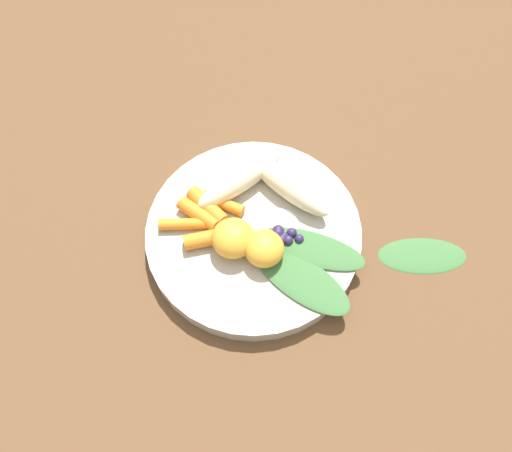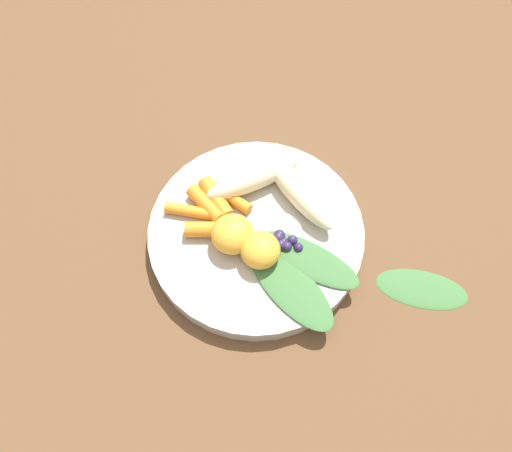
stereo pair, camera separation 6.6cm
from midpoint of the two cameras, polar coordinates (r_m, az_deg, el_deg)
name	(u,v)px [view 2 (the right image)]	position (r m, az deg, el deg)	size (l,w,h in m)	color
ground_plane	(256,238)	(0.69, 2.73, -1.57)	(2.40, 2.40, 0.00)	brown
bowl	(256,234)	(0.68, 2.77, -1.13)	(0.27, 0.27, 0.02)	#B2AD9E
banana_peeled_left	(253,178)	(0.69, 2.45, 4.83)	(0.13, 0.03, 0.03)	beige
banana_peeled_right	(299,193)	(0.68, 7.33, 3.27)	(0.13, 0.03, 0.03)	beige
orange_segment_near	(260,250)	(0.64, 3.42, -2.84)	(0.05, 0.05, 0.04)	#F4A833
orange_segment_far	(232,234)	(0.64, 0.41, -1.13)	(0.05, 0.05, 0.04)	#F4A833
carrot_front	(232,198)	(0.68, 0.16, 2.74)	(0.01, 0.01, 0.06)	orange
carrot_mid_left	(216,198)	(0.68, -1.51, 2.69)	(0.02, 0.02, 0.06)	orange
carrot_mid_right	(206,204)	(0.68, -2.57, 2.07)	(0.02, 0.02, 0.06)	orange
carrot_rear	(191,211)	(0.67, -4.18, 1.30)	(0.01, 0.01, 0.06)	orange
carrot_small	(209,229)	(0.66, -2.11, -0.64)	(0.02, 0.02, 0.06)	orange
blueberry_pile	(284,242)	(0.66, 5.89, -1.93)	(0.04, 0.03, 0.01)	#2D234C
coconut_shred_patch	(283,230)	(0.67, 5.71, -0.67)	(0.05, 0.05, 0.00)	white
kale_leaf_left	(291,287)	(0.64, 6.71, -6.77)	(0.13, 0.05, 0.01)	#3D7038
kale_leaf_right	(308,259)	(0.65, 8.41, -3.79)	(0.13, 0.05, 0.01)	#3D7038
kale_leaf_stray	(422,289)	(0.70, 19.78, -6.52)	(0.11, 0.05, 0.01)	#3D7038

